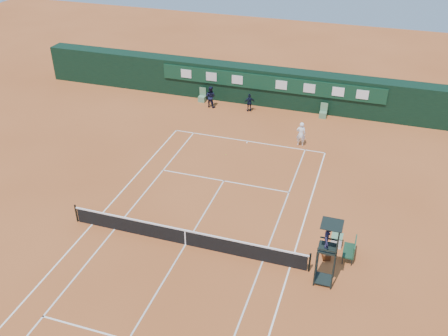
# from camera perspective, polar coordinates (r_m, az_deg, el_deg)

# --- Properties ---
(ground) EXTENTS (90.00, 90.00, 0.00)m
(ground) POSITION_cam_1_polar(r_m,az_deg,el_deg) (26.19, -4.40, -8.72)
(ground) COLOR #BA5D2C
(ground) RESTS_ON ground
(court_lines) EXTENTS (11.05, 23.85, 0.01)m
(court_lines) POSITION_cam_1_polar(r_m,az_deg,el_deg) (26.18, -4.41, -8.71)
(court_lines) COLOR silver
(court_lines) RESTS_ON ground
(tennis_net) EXTENTS (12.90, 0.10, 1.10)m
(tennis_net) POSITION_cam_1_polar(r_m,az_deg,el_deg) (25.86, -4.45, -7.85)
(tennis_net) COLOR black
(tennis_net) RESTS_ON ground
(back_wall) EXTENTS (40.00, 1.65, 3.00)m
(back_wall) POSITION_cam_1_polar(r_m,az_deg,el_deg) (40.96, 5.40, 9.25)
(back_wall) COLOR black
(back_wall) RESTS_ON ground
(linesman_chair_left) EXTENTS (0.55, 0.50, 1.15)m
(linesman_chair_left) POSITION_cam_1_polar(r_m,az_deg,el_deg) (41.75, -2.52, 8.03)
(linesman_chair_left) COLOR #5D8E66
(linesman_chair_left) RESTS_ON ground
(linesman_chair_right) EXTENTS (0.55, 0.50, 1.15)m
(linesman_chair_right) POSITION_cam_1_polar(r_m,az_deg,el_deg) (39.64, 11.26, 6.11)
(linesman_chair_right) COLOR #537F59
(linesman_chair_right) RESTS_ON ground
(umpire_chair) EXTENTS (0.96, 0.95, 3.42)m
(umpire_chair) POSITION_cam_1_polar(r_m,az_deg,el_deg) (22.96, 11.85, -8.16)
(umpire_chair) COLOR black
(umpire_chair) RESTS_ON ground
(player_bench) EXTENTS (0.55, 1.20, 1.10)m
(player_bench) POSITION_cam_1_polar(r_m,az_deg,el_deg) (25.71, 14.36, -8.95)
(player_bench) COLOR #173A24
(player_bench) RESTS_ON ground
(tennis_bag) EXTENTS (0.61, 0.93, 0.32)m
(tennis_bag) POSITION_cam_1_polar(r_m,az_deg,el_deg) (25.87, 11.53, -9.50)
(tennis_bag) COLOR black
(tennis_bag) RESTS_ON ground
(cooler) EXTENTS (0.57, 0.57, 0.65)m
(cooler) POSITION_cam_1_polar(r_m,az_deg,el_deg) (26.50, 12.75, -8.07)
(cooler) COLOR white
(cooler) RESTS_ON ground
(tennis_ball) EXTENTS (0.07, 0.07, 0.07)m
(tennis_ball) POSITION_cam_1_polar(r_m,az_deg,el_deg) (33.78, 0.20, 1.55)
(tennis_ball) COLOR #C8D431
(tennis_ball) RESTS_ON ground
(player) EXTENTS (0.68, 0.48, 1.78)m
(player) POSITION_cam_1_polar(r_m,az_deg,el_deg) (34.97, 8.79, 3.86)
(player) COLOR white
(player) RESTS_ON ground
(ball_kid_left) EXTENTS (0.94, 0.78, 1.76)m
(ball_kid_left) POSITION_cam_1_polar(r_m,az_deg,el_deg) (40.50, -1.56, 8.15)
(ball_kid_left) COLOR black
(ball_kid_left) RESTS_ON ground
(ball_kid_right) EXTENTS (0.93, 0.70, 1.46)m
(ball_kid_right) POSITION_cam_1_polar(r_m,az_deg,el_deg) (39.81, 2.93, 7.46)
(ball_kid_right) COLOR black
(ball_kid_right) RESTS_ON ground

